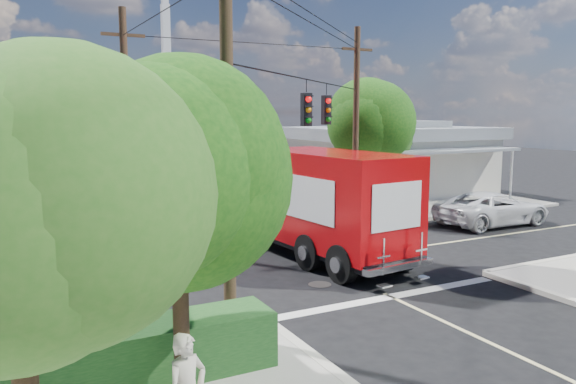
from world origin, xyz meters
TOP-DOWN VIEW (x-y plane):
  - ground at (0.00, 0.00)m, footprint 120.00×120.00m
  - sidewalk_ne at (10.88, 10.88)m, footprint 14.12×14.12m
  - road_markings at (0.00, -1.47)m, footprint 32.00×32.00m
  - building_ne at (12.50, 11.97)m, footprint 11.80×10.20m
  - radio_tower at (0.50, 20.00)m, footprint 0.80×0.80m
  - tree_sw_front at (-6.99, -7.54)m, footprint 3.88×3.78m
  - tree_sw_back at (-9.49, -10.04)m, footprint 3.56×3.42m
  - tree_ne_front at (7.21, 6.76)m, footprint 4.21×4.14m
  - tree_ne_back at (9.81, 8.96)m, footprint 3.77×3.66m
  - palm_nw_front at (-7.50, 7.50)m, footprint 3.01×3.08m
  - utility_poles at (-1.58, 1.60)m, footprint 12.00×10.68m
  - picket_fence at (-7.80, -5.60)m, footprint 5.94×0.06m
  - hedge_sw at (-8.00, -6.40)m, footprint 6.20×1.20m
  - vending_boxes at (6.50, 6.20)m, footprint 1.90×0.50m
  - delivery_truck at (0.43, 0.53)m, footprint 3.58×9.05m
  - parked_car at (10.52, 1.77)m, footprint 5.60×2.62m

SIDE VIEW (x-z plane):
  - ground at x=0.00m, z-range 0.00..0.00m
  - road_markings at x=0.00m, z-range 0.00..0.01m
  - sidewalk_ne at x=10.88m, z-range 0.00..0.14m
  - picket_fence at x=-7.80m, z-range 0.18..1.18m
  - hedge_sw at x=-8.00m, z-range 0.14..1.24m
  - vending_boxes at x=6.50m, z-range 0.14..1.24m
  - parked_car at x=10.52m, z-range 0.00..1.55m
  - delivery_truck at x=0.43m, z-range 0.03..3.86m
  - building_ne at x=12.50m, z-range 0.07..4.57m
  - tree_sw_back at x=-9.49m, z-range 1.19..6.60m
  - tree_ne_back at x=9.81m, z-range 1.27..7.10m
  - tree_sw_front at x=-6.99m, z-range 1.32..7.35m
  - utility_poles at x=-1.58m, z-range 0.17..9.17m
  - tree_ne_front at x=7.21m, z-range 1.44..8.09m
  - palm_nw_front at x=-7.50m, z-range 2.25..7.84m
  - radio_tower at x=0.50m, z-range -2.86..14.14m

